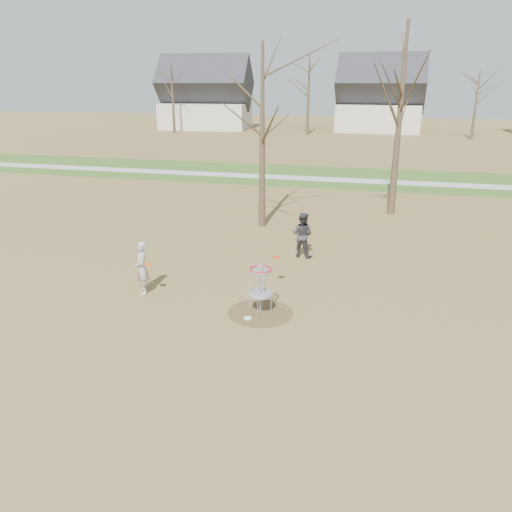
{
  "coord_description": "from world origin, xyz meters",
  "views": [
    {
      "loc": [
        2.92,
        -12.04,
        6.03
      ],
      "look_at": [
        -0.5,
        1.5,
        1.1
      ],
      "focal_mm": 35.0,
      "sensor_mm": 36.0,
      "label": 1
    }
  ],
  "objects": [
    {
      "name": "discs_in_play",
      "position": [
        -1.59,
        1.12,
        1.0
      ],
      "size": [
        3.67,
        1.82,
        0.07
      ],
      "color": "red",
      "rests_on": "ground"
    },
    {
      "name": "player_standing",
      "position": [
        -3.72,
        0.48,
        0.8
      ],
      "size": [
        0.65,
        0.7,
        1.6
      ],
      "primitive_type": "imported",
      "rotation": [
        0.0,
        0.0,
        -0.96
      ],
      "color": "#A9A9A9",
      "rests_on": "ground"
    },
    {
      "name": "disc_grounded",
      "position": [
        -0.24,
        -0.44,
        0.02
      ],
      "size": [
        0.22,
        0.22,
        0.02
      ],
      "primitive_type": "cylinder",
      "color": "white",
      "rests_on": "dirt_circle"
    },
    {
      "name": "player_throwing",
      "position": [
        0.35,
        4.91,
        0.82
      ],
      "size": [
        0.92,
        0.79,
        1.63
      ],
      "primitive_type": "imported",
      "rotation": [
        0.0,
        0.0,
        2.9
      ],
      "color": "#313035",
      "rests_on": "ground"
    },
    {
      "name": "disc_golf_basket",
      "position": [
        0.0,
        0.0,
        0.91
      ],
      "size": [
        0.64,
        0.64,
        1.35
      ],
      "color": "#9EA3AD",
      "rests_on": "ground"
    },
    {
      "name": "ground",
      "position": [
        0.0,
        0.0,
        0.0
      ],
      "size": [
        160.0,
        160.0,
        0.0
      ],
      "primitive_type": "plane",
      "color": "brown",
      "rests_on": "ground"
    },
    {
      "name": "bare_trees",
      "position": [
        1.78,
        35.79,
        5.35
      ],
      "size": [
        52.62,
        44.98,
        9.0
      ],
      "color": "#382B1E",
      "rests_on": "ground"
    },
    {
      "name": "footpath",
      "position": [
        0.0,
        20.0,
        0.01
      ],
      "size": [
        160.0,
        1.5,
        0.01
      ],
      "primitive_type": "cube",
      "color": "#9E9E99",
      "rests_on": "green_band"
    },
    {
      "name": "houses_row",
      "position": [
        4.32,
        52.56,
        3.52
      ],
      "size": [
        56.51,
        10.01,
        7.26
      ],
      "color": "silver",
      "rests_on": "ground"
    },
    {
      "name": "green_band",
      "position": [
        0.0,
        21.0,
        0.01
      ],
      "size": [
        160.0,
        8.0,
        0.01
      ],
      "primitive_type": "cube",
      "color": "#2D5119",
      "rests_on": "ground"
    },
    {
      "name": "dirt_circle",
      "position": [
        0.0,
        0.0,
        0.01
      ],
      "size": [
        1.8,
        1.8,
        0.01
      ],
      "primitive_type": "cylinder",
      "color": "#47331E",
      "rests_on": "ground"
    }
  ]
}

